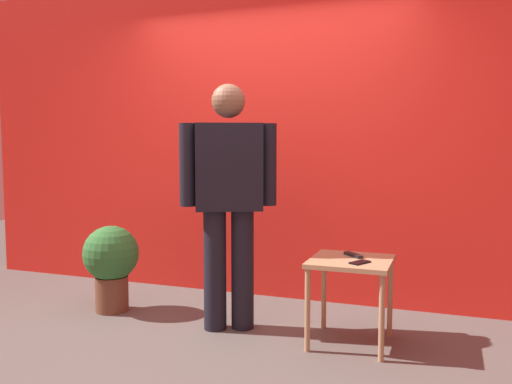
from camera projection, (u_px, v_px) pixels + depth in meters
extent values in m
plane|color=#59544F|center=(201.00, 351.00, 3.44)|extent=(12.00, 12.00, 0.00)
cube|color=red|center=(271.00, 137.00, 4.63)|extent=(5.94, 0.12, 2.80)
cylinder|color=black|center=(215.00, 270.00, 3.82)|extent=(0.22, 0.22, 0.86)
cylinder|color=black|center=(243.00, 269.00, 3.84)|extent=(0.22, 0.22, 0.86)
cube|color=black|center=(228.00, 167.00, 3.77)|extent=(0.52, 0.41, 0.61)
cube|color=red|center=(228.00, 162.00, 3.89)|extent=(0.12, 0.07, 0.51)
cube|color=silver|center=(228.00, 165.00, 3.90)|extent=(0.05, 0.03, 0.47)
cylinder|color=black|center=(188.00, 165.00, 3.74)|extent=(0.15, 0.15, 0.58)
cylinder|color=black|center=(268.00, 165.00, 3.80)|extent=(0.15, 0.15, 0.58)
sphere|color=brown|center=(228.00, 101.00, 3.73)|extent=(0.24, 0.24, 0.24)
cube|color=tan|center=(351.00, 261.00, 3.52)|extent=(0.53, 0.53, 0.03)
cylinder|color=tan|center=(307.00, 310.00, 3.41)|extent=(0.04, 0.04, 0.54)
cylinder|color=tan|center=(382.00, 318.00, 3.25)|extent=(0.04, 0.04, 0.54)
cylinder|color=tan|center=(324.00, 291.00, 3.85)|extent=(0.04, 0.04, 0.54)
cylinder|color=tan|center=(390.00, 298.00, 3.69)|extent=(0.04, 0.04, 0.54)
cube|color=black|center=(360.00, 262.00, 3.40)|extent=(0.13, 0.16, 0.01)
cube|color=black|center=(353.00, 255.00, 3.61)|extent=(0.15, 0.15, 0.02)
cylinder|color=brown|center=(112.00, 294.00, 4.27)|extent=(0.26, 0.26, 0.28)
sphere|color=#2D7233|center=(111.00, 253.00, 4.24)|extent=(0.44, 0.44, 0.44)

